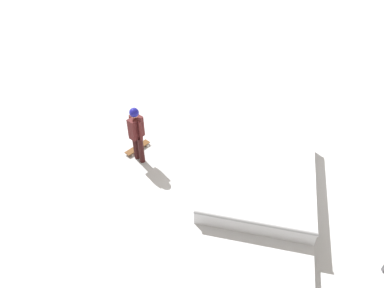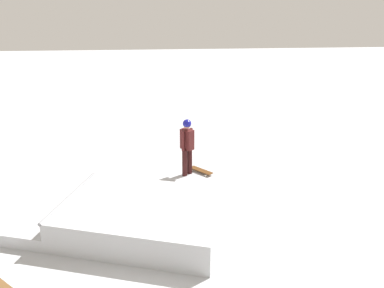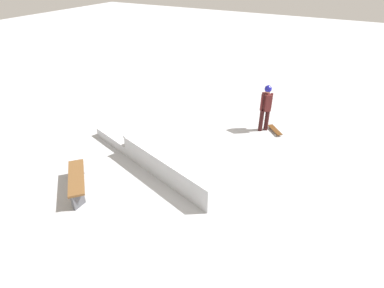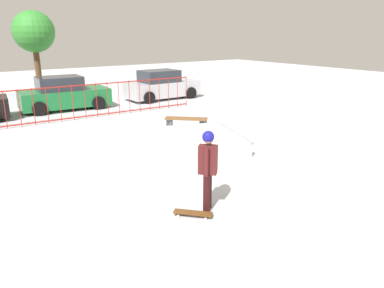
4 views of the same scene
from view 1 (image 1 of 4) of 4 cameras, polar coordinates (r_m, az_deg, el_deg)
ground_plane at (r=10.04m, az=11.85°, el=-3.75°), size 60.00×60.00×0.00m
skate_ramp at (r=8.99m, az=10.34°, el=-7.13°), size 5.93×4.09×0.74m
skater at (r=9.54m, az=-8.79°, el=2.03°), size 0.42×0.43×1.73m
skateboard at (r=10.47m, az=-8.62°, el=-0.55°), size 0.69×0.72×0.09m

